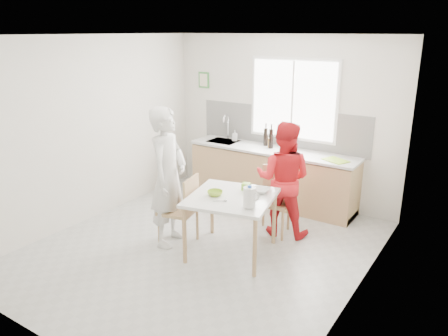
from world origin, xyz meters
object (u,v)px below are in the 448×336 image
object	(u,v)px
chair_far	(275,197)
bowl_white	(260,190)
wine_bottle_b	(266,137)
wine_bottle_a	(271,139)
milk_jug	(250,197)
person_white	(168,177)
dining_table	(231,202)
person_red	(283,179)
chair_left	(183,208)
bowl_green	(215,193)

from	to	relation	value
chair_far	bowl_white	bearing A→B (deg)	-95.00
wine_bottle_b	wine_bottle_a	bearing A→B (deg)	-33.21
milk_jug	wine_bottle_b	distance (m)	2.37
milk_jug	wine_bottle_a	world-z (taller)	wine_bottle_a
person_white	milk_jug	size ratio (longest dim) A/B	7.18
dining_table	person_red	bearing A→B (deg)	72.38
chair_far	person_white	bearing A→B (deg)	-146.15
chair_left	dining_table	bearing A→B (deg)	90.00
chair_left	milk_jug	bearing A→B (deg)	74.33
chair_left	bowl_green	xyz separation A→B (m)	(0.48, 0.06, 0.28)
bowl_green	milk_jug	xyz separation A→B (m)	(0.56, -0.11, 0.11)
chair_far	person_red	distance (m)	0.31
person_red	wine_bottle_a	size ratio (longest dim) A/B	5.02
wine_bottle_a	chair_left	bearing A→B (deg)	-96.71
bowl_green	milk_jug	world-z (taller)	milk_jug
dining_table	chair_left	size ratio (longest dim) A/B	1.27
chair_far	bowl_green	bearing A→B (deg)	-122.26
person_white	person_red	bearing A→B (deg)	-59.16
chair_left	bowl_green	size ratio (longest dim) A/B	4.91
wine_bottle_a	wine_bottle_b	distance (m)	0.18
person_white	dining_table	bearing A→B (deg)	-90.00
chair_far	dining_table	bearing A→B (deg)	-113.08
person_white	bowl_white	size ratio (longest dim) A/B	8.44
person_white	bowl_green	size ratio (longest dim) A/B	9.49
bowl_green	person_red	bearing A→B (deg)	64.53
person_white	bowl_white	world-z (taller)	person_white
bowl_green	bowl_white	distance (m)	0.58
person_red	bowl_white	distance (m)	0.58
bowl_green	wine_bottle_a	bearing A→B (deg)	96.99
person_red	bowl_white	xyz separation A→B (m)	(-0.04, -0.57, 0.01)
bowl_white	wine_bottle_b	bearing A→B (deg)	116.18
person_white	chair_left	bearing A→B (deg)	-90.00
chair_left	chair_far	size ratio (longest dim) A/B	1.02
chair_left	person_white	xyz separation A→B (m)	(-0.19, -0.04, 0.40)
person_red	milk_jug	bearing A→B (deg)	82.44
dining_table	person_red	distance (m)	0.93
bowl_white	wine_bottle_a	size ratio (longest dim) A/B	0.68
bowl_green	wine_bottle_a	size ratio (longest dim) A/B	0.61
dining_table	milk_jug	distance (m)	0.48
chair_left	person_red	world-z (taller)	person_red
dining_table	wine_bottle_b	size ratio (longest dim) A/B	4.04
chair_left	wine_bottle_a	size ratio (longest dim) A/B	2.99
chair_left	wine_bottle_a	distance (m)	2.10
person_red	wine_bottle_b	bearing A→B (deg)	-64.24
wine_bottle_b	chair_far	bearing A→B (deg)	-55.85
person_red	chair_left	bearing A→B (deg)	34.98
chair_left	milk_jug	size ratio (longest dim) A/B	3.72
bowl_white	wine_bottle_a	xyz separation A→B (m)	(-0.66, 1.56, 0.27)
milk_jug	chair_left	bearing A→B (deg)	164.33
chair_left	milk_jug	xyz separation A→B (m)	(1.04, -0.06, 0.39)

